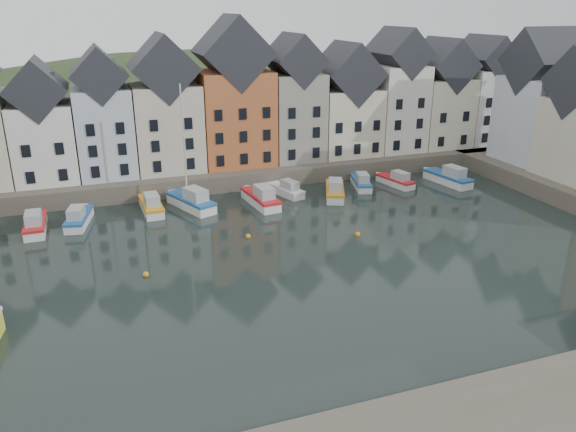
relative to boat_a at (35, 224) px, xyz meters
name	(u,v)px	position (x,y,z in m)	size (l,w,h in m)	color
ground	(320,266)	(23.03, -16.54, -0.71)	(260.00, 260.00, 0.00)	black
far_quay	(232,166)	(23.03, 13.46, 0.29)	(90.00, 16.00, 2.00)	#514B3E
hillside	(201,230)	(23.05, 39.46, -18.67)	(153.60, 70.40, 64.00)	#25371B
far_terrace	(259,106)	(26.24, 11.46, 8.17)	(72.37, 8.16, 17.78)	beige
mooring_buoys	(256,247)	(19.03, -11.20, -0.56)	(20.50, 5.50, 0.50)	orange
boat_a	(35,224)	(0.00, 0.00, 0.00)	(1.98, 6.23, 2.39)	silver
boat_b	(79,218)	(3.98, 0.41, -0.03)	(3.02, 6.18, 2.28)	silver
boat_c	(151,206)	(11.30, 1.81, 0.00)	(2.15, 6.29, 2.39)	silver
boat_d	(192,201)	(15.55, 1.40, 0.16)	(4.64, 7.34, 13.44)	silver
boat_e	(261,198)	(22.93, -0.03, 0.07)	(2.84, 7.00, 2.62)	silver
boat_f	(286,190)	(26.71, 2.40, -0.09)	(3.24, 5.68, 2.08)	silver
boat_g	(335,191)	(31.71, -0.11, 0.03)	(4.35, 6.74, 2.48)	silver
boat_h	(361,183)	(36.16, 2.09, -0.07)	(3.18, 5.87, 2.15)	silver
boat_i	(396,181)	(40.56, 1.40, -0.09)	(2.89, 5.68, 2.09)	silver
boat_j	(449,178)	(47.03, -0.13, 0.06)	(3.22, 7.03, 2.60)	silver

